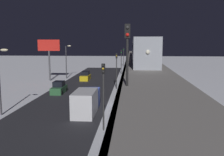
# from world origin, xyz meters

# --- Properties ---
(ground_plane) EXTENTS (240.00, 240.00, 0.00)m
(ground_plane) POSITION_xyz_m (0.00, 0.00, 0.00)
(ground_plane) COLOR white
(avenue_asphalt) EXTENTS (11.00, 99.92, 0.01)m
(avenue_asphalt) POSITION_xyz_m (4.36, 0.00, 0.00)
(avenue_asphalt) COLOR #28282D
(avenue_asphalt) RESTS_ON ground_plane
(elevated_railway) EXTENTS (5.00, 99.92, 5.52)m
(elevated_railway) POSITION_xyz_m (-5.89, 0.00, 4.75)
(elevated_railway) COLOR gray
(elevated_railway) RESTS_ON ground_plane
(subway_train) EXTENTS (2.94, 36.87, 3.40)m
(subway_train) POSITION_xyz_m (-5.98, -11.70, 7.30)
(subway_train) COLOR #999EA8
(subway_train) RESTS_ON elevated_railway
(rail_signal) EXTENTS (0.36, 0.41, 4.00)m
(rail_signal) POSITION_xyz_m (-4.05, 16.05, 8.25)
(rail_signal) COLOR black
(rail_signal) RESTS_ON elevated_railway
(sedan_green) EXTENTS (1.91, 4.35, 1.97)m
(sedan_green) POSITION_xyz_m (7.56, -8.00, 0.78)
(sedan_green) COLOR #2D6038
(sedan_green) RESTS_ON ground_plane
(sedan_yellow) EXTENTS (1.80, 4.43, 1.97)m
(sedan_yellow) POSITION_xyz_m (5.76, -22.62, 0.80)
(sedan_yellow) COLOR gold
(sedan_yellow) RESTS_ON ground_plane
(box_truck) EXTENTS (2.40, 7.40, 2.80)m
(box_truck) POSITION_xyz_m (0.96, 3.22, 1.35)
(box_truck) COLOR navy
(box_truck) RESTS_ON ground_plane
(traffic_light_near) EXTENTS (0.32, 0.44, 6.40)m
(traffic_light_near) POSITION_xyz_m (-1.74, 9.27, 4.20)
(traffic_light_near) COLOR #2D2D2D
(traffic_light_near) RESTS_ON ground_plane
(traffic_light_mid) EXTENTS (0.32, 0.44, 6.40)m
(traffic_light_mid) POSITION_xyz_m (-1.74, -12.43, 4.20)
(traffic_light_mid) COLOR #2D2D2D
(traffic_light_mid) RESTS_ON ground_plane
(traffic_light_far) EXTENTS (0.32, 0.44, 6.40)m
(traffic_light_far) POSITION_xyz_m (-1.74, -34.12, 4.20)
(traffic_light_far) COLOR #2D2D2D
(traffic_light_far) RESTS_ON ground_plane
(traffic_light_distant) EXTENTS (0.32, 0.44, 6.40)m
(traffic_light_distant) POSITION_xyz_m (-1.74, -55.82, 4.20)
(traffic_light_distant) COLOR #2D2D2D
(traffic_light_distant) RESTS_ON ground_plane
(commercial_billboard) EXTENTS (4.80, 0.36, 8.90)m
(commercial_billboard) POSITION_xyz_m (13.40, -21.27, 6.83)
(commercial_billboard) COLOR #4C4C51
(commercial_billboard) RESTS_ON ground_plane
(street_lamp_near) EXTENTS (1.35, 0.44, 7.65)m
(street_lamp_near) POSITION_xyz_m (10.43, 5.00, 4.81)
(street_lamp_near) COLOR #38383D
(street_lamp_near) RESTS_ON ground_plane
(street_lamp_far) EXTENTS (1.35, 0.44, 7.65)m
(street_lamp_far) POSITION_xyz_m (10.43, -25.00, 4.81)
(street_lamp_far) COLOR #38383D
(street_lamp_far) RESTS_ON ground_plane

